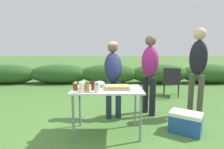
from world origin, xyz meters
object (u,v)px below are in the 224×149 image
at_px(bbq_sauce_bottle, 93,85).
at_px(standing_person_in_red_jacket, 198,63).
at_px(food_tray, 117,87).
at_px(beer_bottle, 75,86).
at_px(standing_person_in_dark_puffer, 113,70).
at_px(standing_person_in_olive_jacket, 150,68).
at_px(spice_jar, 88,87).
at_px(camp_chair_green_behind_table, 172,80).
at_px(mixing_bowl, 99,84).
at_px(mayo_bottle, 97,88).
at_px(plate_stack, 84,87).
at_px(paper_cup_stack, 82,87).
at_px(folding_table, 107,93).
at_px(cooler_box, 185,122).
at_px(ketchup_bottle, 84,85).

height_order(bbq_sauce_bottle, standing_person_in_red_jacket, standing_person_in_red_jacket).
height_order(food_tray, bbq_sauce_bottle, bbq_sauce_bottle).
relative_size(beer_bottle, standing_person_in_dark_puffer, 0.09).
bearing_deg(standing_person_in_olive_jacket, food_tray, -67.59).
relative_size(food_tray, beer_bottle, 3.00).
distance_m(spice_jar, camp_chair_green_behind_table, 3.22).
relative_size(mixing_bowl, standing_person_in_dark_puffer, 0.13).
height_order(mayo_bottle, standing_person_in_dark_puffer, standing_person_in_dark_puffer).
bearing_deg(standing_person_in_olive_jacket, plate_stack, -85.35).
distance_m(food_tray, camp_chair_green_behind_table, 2.79).
relative_size(standing_person_in_red_jacket, camp_chair_green_behind_table, 2.12).
distance_m(plate_stack, paper_cup_stack, 0.28).
bearing_deg(mixing_bowl, standing_person_in_dark_puffer, 68.06).
relative_size(mayo_bottle, standing_person_in_red_jacket, 0.08).
bearing_deg(folding_table, standing_person_in_red_jacket, 22.51).
relative_size(food_tray, cooler_box, 0.72).
relative_size(paper_cup_stack, standing_person_in_dark_puffer, 0.10).
bearing_deg(bbq_sauce_bottle, plate_stack, 136.98).
xyz_separation_m(folding_table, bbq_sauce_bottle, (-0.21, -0.10, 0.16)).
height_order(mayo_bottle, bbq_sauce_bottle, bbq_sauce_bottle).
distance_m(mayo_bottle, standing_person_in_red_jacket, 2.17).
relative_size(beer_bottle, standing_person_in_olive_jacket, 0.08).
height_order(ketchup_bottle, standing_person_in_red_jacket, standing_person_in_red_jacket).
bearing_deg(paper_cup_stack, cooler_box, 8.59).
bearing_deg(paper_cup_stack, food_tray, 22.46).
bearing_deg(camp_chair_green_behind_table, spice_jar, -110.29).
relative_size(spice_jar, standing_person_in_olive_jacket, 0.09).
height_order(paper_cup_stack, mayo_bottle, paper_cup_stack).
bearing_deg(food_tray, standing_person_in_dark_puffer, 93.85).
bearing_deg(bbq_sauce_bottle, standing_person_in_dark_puffer, 69.23).
xyz_separation_m(spice_jar, standing_person_in_dark_puffer, (0.38, 0.96, 0.13)).
height_order(folding_table, camp_chair_green_behind_table, camp_chair_green_behind_table).
xyz_separation_m(ketchup_bottle, standing_person_in_olive_jacket, (1.20, 0.96, 0.16)).
relative_size(spice_jar, ketchup_bottle, 0.92).
distance_m(paper_cup_stack, standing_person_in_olive_jacket, 1.63).
xyz_separation_m(spice_jar, standing_person_in_red_jacket, (2.06, 0.96, 0.27)).
height_order(mayo_bottle, standing_person_in_red_jacket, standing_person_in_red_jacket).
xyz_separation_m(ketchup_bottle, standing_person_in_dark_puffer, (0.45, 0.85, 0.12)).
distance_m(mixing_bowl, standing_person_in_olive_jacket, 1.22).
relative_size(plate_stack, paper_cup_stack, 1.41).
distance_m(plate_stack, bbq_sauce_bottle, 0.22).
bearing_deg(camp_chair_green_behind_table, plate_stack, -114.73).
bearing_deg(standing_person_in_olive_jacket, cooler_box, -1.54).
bearing_deg(folding_table, spice_jar, -141.84).
xyz_separation_m(food_tray, ketchup_bottle, (-0.50, -0.09, 0.05)).
distance_m(food_tray, ketchup_bottle, 0.51).
xyz_separation_m(ketchup_bottle, standing_person_in_red_jacket, (2.13, 0.85, 0.27)).
bearing_deg(mayo_bottle, mixing_bowl, 89.45).
bearing_deg(food_tray, spice_jar, -155.39).
bearing_deg(food_tray, plate_stack, 173.03).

